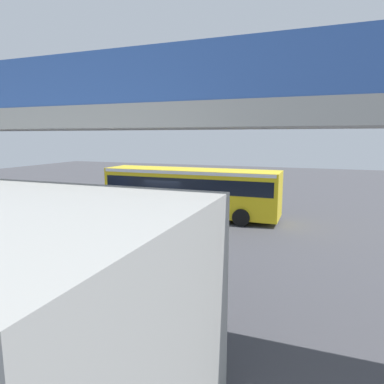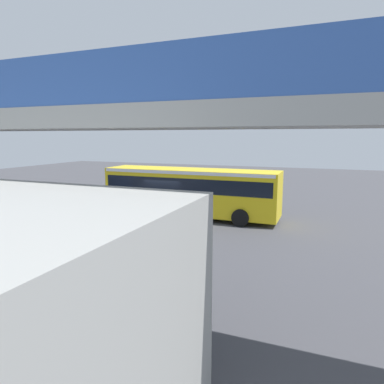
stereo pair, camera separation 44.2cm
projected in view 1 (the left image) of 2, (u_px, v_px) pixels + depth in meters
name	position (u px, v px, depth m)	size (l,w,h in m)	color
ground	(167.00, 216.00, 22.56)	(80.00, 80.00, 0.00)	#424247
city_bus	(190.00, 188.00, 22.26)	(11.54, 2.85, 3.15)	yellow
traffic_sign	(238.00, 182.00, 25.42)	(0.08, 0.60, 2.80)	slate
lane_dash_leftmost	(263.00, 217.00, 22.43)	(2.00, 0.20, 0.01)	silver
lane_dash_left	(206.00, 212.00, 23.81)	(2.00, 0.20, 0.01)	silver
lane_dash_centre	(154.00, 208.00, 25.20)	(2.00, 0.20, 0.01)	silver
lane_dash_right	(109.00, 204.00, 26.58)	(2.00, 0.20, 0.01)	silver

